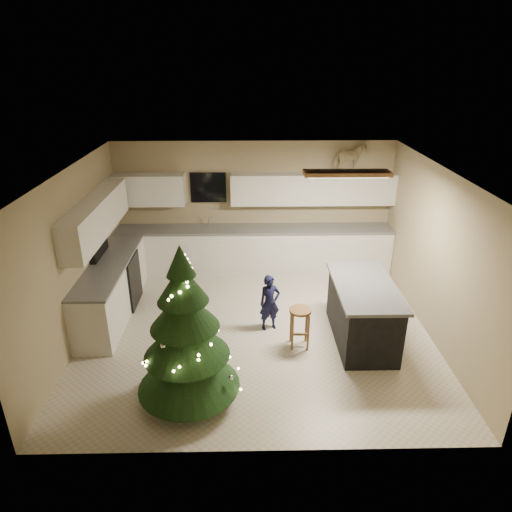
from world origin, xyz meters
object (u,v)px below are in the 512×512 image
bar_stool (300,318)px  toddler (270,303)px  christmas_tree (186,340)px  island (362,312)px  rocking_horse (350,159)px

bar_stool → toddler: bearing=130.9°
christmas_tree → toddler: size_ratio=2.30×
island → bar_stool: island is taller
bar_stool → christmas_tree: bearing=-143.7°
christmas_tree → toddler: christmas_tree is taller
toddler → rocking_horse: rocking_horse is taller
island → toddler: (-1.41, 0.34, -0.01)m
christmas_tree → rocking_horse: (2.72, 3.92, 1.40)m
christmas_tree → rocking_horse: size_ratio=3.10×
island → bar_stool: size_ratio=2.67×
bar_stool → toddler: toddler is taller
island → rocking_horse: bearing=85.7°
island → christmas_tree: (-2.52, -1.30, 0.41)m
bar_stool → island: bearing=9.3°
island → rocking_horse: (0.20, 2.63, 1.81)m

